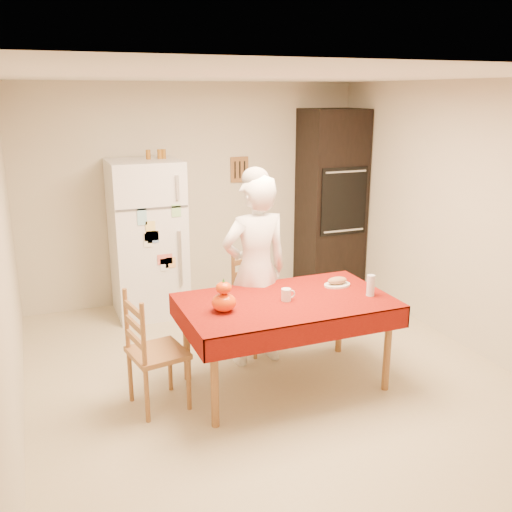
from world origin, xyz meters
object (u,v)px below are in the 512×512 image
chair_far (255,296)px  dining_table (286,307)px  refrigerator (148,239)px  coffee_mug (286,295)px  oven_cabinet (331,201)px  seated_woman (255,271)px  chair_left (149,348)px  wine_glass (371,285)px  pumpkin_lower (224,302)px  bread_plate (337,285)px

chair_far → dining_table: bearing=-110.1°
refrigerator → chair_far: refrigerator is taller
chair_far → coffee_mug: bearing=-110.6°
oven_cabinet → chair_far: (-1.52, -1.29, -0.59)m
coffee_mug → oven_cabinet: bearing=53.5°
dining_table → seated_woman: bearing=97.5°
refrigerator → dining_table: size_ratio=1.00×
seated_woman → coffee_mug: seated_woman is taller
chair_left → wine_glass: size_ratio=5.40×
coffee_mug → dining_table: bearing=69.5°
pumpkin_lower → oven_cabinet: bearing=45.6°
refrigerator → coffee_mug: bearing=-71.5°
seated_woman → pumpkin_lower: (-0.48, -0.56, -0.03)m
coffee_mug → bread_plate: coffee_mug is taller
seated_woman → wine_glass: 1.01m
pumpkin_lower → seated_woman: bearing=49.1°
chair_far → coffee_mug: (-0.06, -0.84, 0.30)m
seated_woman → refrigerator: bearing=-71.4°
oven_cabinet → seated_woman: bearing=-135.5°
oven_cabinet → seated_woman: 2.31m
oven_cabinet → chair_left: bearing=-142.5°
dining_table → bread_plate: size_ratio=7.08×
chair_left → coffee_mug: bearing=-103.6°
wine_glass → pumpkin_lower: bearing=174.6°
wine_glass → bread_plate: (-0.13, 0.31, -0.08)m
seated_woman → bread_plate: bearing=146.3°
refrigerator → seated_woman: size_ratio=0.99×
oven_cabinet → seated_woman: oven_cabinet is taller
pumpkin_lower → coffee_mug: bearing=3.2°
seated_woman → coffee_mug: (0.06, -0.53, -0.05)m
oven_cabinet → wine_glass: (-0.88, -2.28, -0.25)m
coffee_mug → pumpkin_lower: 0.54m
refrigerator → dining_table: (0.71, -2.06, -0.16)m
coffee_mug → bread_plate: size_ratio=0.42×
refrigerator → bread_plate: bearing=-56.6°
bread_plate → chair_far: bearing=126.7°
chair_left → coffee_mug: (1.11, -0.07, 0.30)m
refrigerator → dining_table: 2.19m
chair_left → bread_plate: (1.67, 0.10, 0.26)m
pumpkin_lower → bread_plate: pumpkin_lower is taller
chair_left → oven_cabinet: bearing=-62.4°
oven_cabinet → wine_glass: oven_cabinet is taller
oven_cabinet → pumpkin_lower: (-2.12, -2.16, -0.27)m
oven_cabinet → pumpkin_lower: 3.04m
coffee_mug → bread_plate: bearing=16.5°
seated_woman → dining_table: bearing=93.8°
coffee_mug → wine_glass: size_ratio=0.57×
seated_woman → chair_far: bearing=-115.1°
chair_left → bread_plate: size_ratio=3.96×
seated_woman → wine_glass: size_ratio=9.79×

